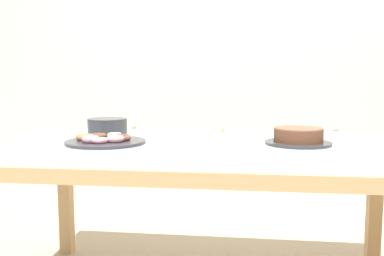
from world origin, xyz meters
The scene contains 8 objects.
wall_back centered at (0.00, 1.66, 1.30)m, with size 8.00×0.10×2.60m, color silver.
dining_table centered at (0.00, 0.00, 0.66)m, with size 1.88×0.96×0.75m.
cake_chocolate_round centered at (0.41, -0.01, 0.78)m, with size 0.29×0.29×0.08m.
pastry_platter centered at (-0.46, -0.09, 0.76)m, with size 0.36×0.36×0.04m.
plate_stack centered at (-0.56, 0.25, 0.79)m, with size 0.21×0.21×0.08m.
tealight_near_cakes centered at (-0.44, 0.38, 0.76)m, with size 0.04×0.04×0.04m.
tealight_right_edge centered at (0.06, 0.30, 0.76)m, with size 0.04×0.04×0.04m.
tealight_left_edge centered at (0.66, 0.39, 0.76)m, with size 0.04×0.04×0.04m.
Camera 1 is at (0.17, -1.95, 1.04)m, focal length 40.00 mm.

